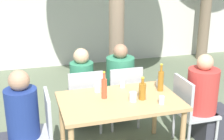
{
  "coord_description": "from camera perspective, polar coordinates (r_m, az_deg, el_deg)",
  "views": [
    {
      "loc": [
        -0.98,
        -3.04,
        2.15
      ],
      "look_at": [
        0.0,
        0.3,
        0.98
      ],
      "focal_mm": 50.0,
      "sensor_mm": 36.0,
      "label": 1
    }
  ],
  "objects": [
    {
      "name": "drinking_glass_4",
      "position": [
        3.41,
        9.06,
        -5.45
      ],
      "size": [
        0.06,
        0.06,
        0.09
      ],
      "color": "silver",
      "rests_on": "dining_table_front"
    },
    {
      "name": "drinking_glass_0",
      "position": [
        3.9,
        8.56,
        -2.36
      ],
      "size": [
        0.06,
        0.06,
        0.08
      ],
      "color": "silver",
      "rests_on": "dining_table_front"
    },
    {
      "name": "person_seated_1",
      "position": [
        4.04,
        16.96,
        -5.94
      ],
      "size": [
        0.59,
        0.37,
        1.17
      ],
      "rotation": [
        0.0,
        0.0,
        1.57
      ],
      "color": "#383842",
      "rests_on": "ground_plane"
    },
    {
      "name": "drinking_glass_2",
      "position": [
        3.44,
        3.87,
        -4.9
      ],
      "size": [
        0.08,
        0.08,
        0.1
      ],
      "color": "silver",
      "rests_on": "dining_table_front"
    },
    {
      "name": "patio_chair_3",
      "position": [
        4.24,
        2.11,
        -4.31
      ],
      "size": [
        0.44,
        0.44,
        0.89
      ],
      "rotation": [
        0.0,
        0.0,
        3.14
      ],
      "color": "#B2B2B7",
      "rests_on": "ground_plane"
    },
    {
      "name": "cafe_building_wall",
      "position": [
        6.91,
        -8.3,
        12.17
      ],
      "size": [
        10.0,
        0.08,
        2.8
      ],
      "color": "beige",
      "rests_on": "ground_plane"
    },
    {
      "name": "amber_bottle_2",
      "position": [
        3.73,
        8.9,
        -1.89
      ],
      "size": [
        0.07,
        0.07,
        0.33
      ],
      "color": "#9E661E",
      "rests_on": "dining_table_front"
    },
    {
      "name": "patio_chair_1",
      "position": [
        3.94,
        14.08,
        -6.76
      ],
      "size": [
        0.44,
        0.44,
        0.89
      ],
      "rotation": [
        0.0,
        0.0,
        1.57
      ],
      "color": "#B2B2B7",
      "rests_on": "ground_plane"
    },
    {
      "name": "soda_bottle_1",
      "position": [
        3.48,
        -1.44,
        -3.3
      ],
      "size": [
        0.06,
        0.06,
        0.32
      ],
      "color": "#DB4C2D",
      "rests_on": "dining_table_front"
    },
    {
      "name": "drinking_glass_1",
      "position": [
        3.68,
        -2.69,
        -3.16
      ],
      "size": [
        0.07,
        0.07,
        0.11
      ],
      "color": "white",
      "rests_on": "dining_table_front"
    },
    {
      "name": "person_seated_2",
      "position": [
        4.33,
        -5.68,
        -3.9
      ],
      "size": [
        0.31,
        0.56,
        1.13
      ],
      "rotation": [
        0.0,
        0.0,
        3.14
      ],
      "color": "#383842",
      "rests_on": "ground_plane"
    },
    {
      "name": "person_seated_3",
      "position": [
        4.44,
        1.17,
        -2.96
      ],
      "size": [
        0.38,
        0.59,
        1.15
      ],
      "rotation": [
        0.0,
        0.0,
        3.14
      ],
      "color": "#383842",
      "rests_on": "ground_plane"
    },
    {
      "name": "amber_bottle_0",
      "position": [
        3.48,
        5.57,
        -3.8
      ],
      "size": [
        0.08,
        0.08,
        0.26
      ],
      "color": "#9E661E",
      "rests_on": "dining_table_front"
    },
    {
      "name": "person_seated_0",
      "position": [
        3.45,
        -17.28,
        -10.46
      ],
      "size": [
        0.57,
        0.33,
        1.17
      ],
      "rotation": [
        0.0,
        0.0,
        -1.57
      ],
      "color": "#383842",
      "rests_on": "ground_plane"
    },
    {
      "name": "patio_chair_0",
      "position": [
        3.46,
        -13.3,
        -10.43
      ],
      "size": [
        0.44,
        0.44,
        0.89
      ],
      "rotation": [
        0.0,
        0.0,
        -1.57
      ],
      "color": "#B2B2B7",
      "rests_on": "ground_plane"
    },
    {
      "name": "patio_chair_2",
      "position": [
        4.11,
        -5.04,
        -5.11
      ],
      "size": [
        0.44,
        0.44,
        0.89
      ],
      "rotation": [
        0.0,
        0.0,
        3.14
      ],
      "color": "#B2B2B7",
      "rests_on": "ground_plane"
    },
    {
      "name": "dining_table_front",
      "position": [
        3.53,
        1.38,
        -6.65
      ],
      "size": [
        1.34,
        0.86,
        0.73
      ],
      "color": "tan",
      "rests_on": "ground_plane"
    },
    {
      "name": "drinking_glass_3",
      "position": [
        3.82,
        1.9,
        -2.5
      ],
      "size": [
        0.07,
        0.07,
        0.09
      ],
      "color": "silver",
      "rests_on": "dining_table_front"
    }
  ]
}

